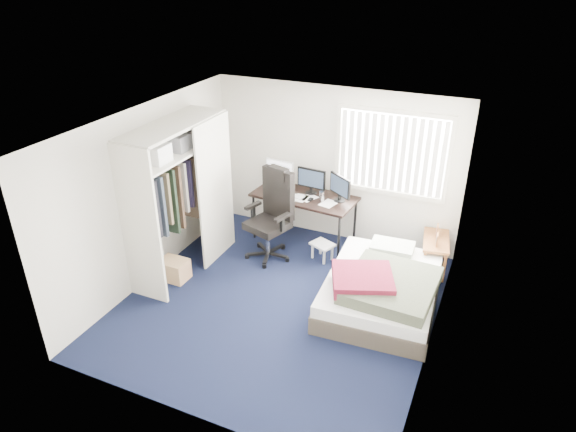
{
  "coord_description": "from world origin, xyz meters",
  "views": [
    {
      "loc": [
        2.39,
        -5.14,
        4.24
      ],
      "look_at": [
        -0.05,
        0.4,
        1.13
      ],
      "focal_mm": 32.0,
      "sensor_mm": 36.0,
      "label": 1
    }
  ],
  "objects_px": {
    "desk": "(305,194)",
    "office_chair": "(272,223)",
    "bed": "(382,288)",
    "nightstand": "(436,243)"
  },
  "relations": [
    {
      "from": "office_chair",
      "to": "nightstand",
      "type": "height_order",
      "value": "office_chair"
    },
    {
      "from": "office_chair",
      "to": "nightstand",
      "type": "xyz_separation_m",
      "value": [
        2.39,
        0.6,
        -0.11
      ]
    },
    {
      "from": "office_chair",
      "to": "bed",
      "type": "xyz_separation_m",
      "value": [
        1.9,
        -0.6,
        -0.27
      ]
    },
    {
      "from": "bed",
      "to": "office_chair",
      "type": "bearing_deg",
      "value": 162.52
    },
    {
      "from": "desk",
      "to": "office_chair",
      "type": "bearing_deg",
      "value": -114.0
    },
    {
      "from": "desk",
      "to": "nightstand",
      "type": "relative_size",
      "value": 2.18
    },
    {
      "from": "desk",
      "to": "nightstand",
      "type": "xyz_separation_m",
      "value": [
        2.1,
        -0.05,
        -0.39
      ]
    },
    {
      "from": "office_chair",
      "to": "nightstand",
      "type": "bearing_deg",
      "value": 14.03
    },
    {
      "from": "bed",
      "to": "nightstand",
      "type": "bearing_deg",
      "value": 67.91
    },
    {
      "from": "desk",
      "to": "bed",
      "type": "bearing_deg",
      "value": -37.66
    }
  ]
}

